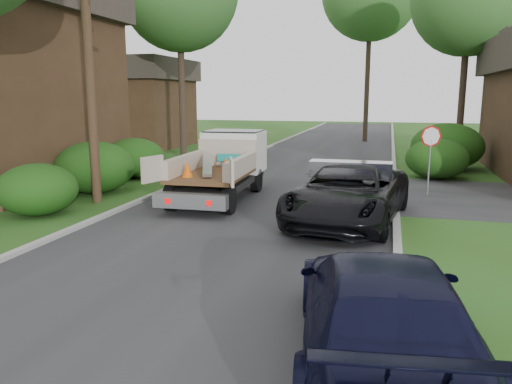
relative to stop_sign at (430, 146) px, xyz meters
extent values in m
plane|color=#2B4E16|center=(-5.20, -9.00, -1.78)|extent=(120.00, 120.00, 0.00)
cube|color=#28282B|center=(-5.20, 1.00, -1.77)|extent=(8.00, 90.00, 0.02)
cube|color=#9E9E99|center=(-9.30, 1.00, -1.72)|extent=(0.20, 90.00, 0.12)
cube|color=#9E9E99|center=(-1.10, 1.00, -1.72)|extent=(0.20, 90.00, 0.12)
cylinder|color=slate|center=(0.00, 0.00, -0.78)|extent=(0.06, 0.06, 2.00)
cylinder|color=#B20A0A|center=(0.00, 0.00, 0.32)|extent=(0.71, 0.32, 0.76)
cylinder|color=#382619|center=(-10.70, -4.00, 3.22)|extent=(0.30, 0.30, 10.00)
cube|color=#3A2617|center=(-18.70, 13.00, 0.47)|extent=(7.00, 7.00, 4.50)
cube|color=#332B26|center=(-18.70, 13.00, 3.42)|extent=(7.56, 7.56, 1.40)
cube|color=#332B26|center=(-18.70, 13.00, 4.12)|extent=(1.05, 7.56, 0.20)
ellipsoid|color=#16410F|center=(-11.40, -6.00, -1.01)|extent=(2.34, 2.34, 1.53)
ellipsoid|color=#16410F|center=(-11.70, -2.50, -0.84)|extent=(2.86, 2.86, 1.87)
ellipsoid|color=#16410F|center=(-12.00, 1.00, -0.93)|extent=(2.60, 2.60, 1.70)
ellipsoid|color=#16410F|center=(0.60, 4.00, -0.93)|extent=(2.60, 2.60, 1.70)
ellipsoid|color=#16410F|center=(1.30, 7.00, -0.67)|extent=(3.38, 3.38, 2.21)
cylinder|color=#2D2119|center=(-12.70, 8.00, 2.72)|extent=(0.36, 0.36, 9.00)
cylinder|color=#2D2119|center=(2.30, 11.00, 2.47)|extent=(0.36, 0.36, 8.50)
cylinder|color=#2D2119|center=(-19.20, 4.00, 2.72)|extent=(0.36, 0.36, 9.00)
cylinder|color=#2D2119|center=(-3.20, 21.00, 3.72)|extent=(0.36, 0.36, 11.00)
cylinder|color=black|center=(-7.87, -0.92, -1.35)|extent=(0.31, 0.87, 0.86)
cylinder|color=black|center=(-6.05, -0.87, -1.35)|extent=(0.31, 0.87, 0.86)
cylinder|color=black|center=(-7.75, -4.56, -1.35)|extent=(0.31, 0.87, 0.86)
cylinder|color=black|center=(-5.94, -4.50, -1.35)|extent=(0.31, 0.87, 0.86)
cube|color=black|center=(-6.90, -2.62, -1.18)|extent=(2.09, 5.61, 0.23)
cube|color=silver|center=(-6.97, -0.61, -0.34)|extent=(2.16, 1.79, 1.48)
cube|color=black|center=(-6.97, -0.61, 0.18)|extent=(2.01, 1.64, 0.53)
cube|color=#472D19|center=(-6.88, -3.29, -0.82)|extent=(2.21, 3.51, 0.11)
cube|color=beige|center=(-6.94, -1.56, -0.29)|extent=(2.11, 0.16, 0.96)
cube|color=beige|center=(-7.84, -3.32, -0.49)|extent=(0.34, 3.26, 0.57)
cube|color=beige|center=(-5.93, -3.26, -0.49)|extent=(0.34, 3.26, 0.57)
cube|color=silver|center=(-6.82, -5.34, -1.25)|extent=(2.21, 0.40, 0.43)
cube|color=#B20505|center=(-7.44, -5.53, -1.25)|extent=(0.15, 0.04, 0.15)
cube|color=#B20505|center=(-6.19, -5.49, -1.25)|extent=(0.15, 0.04, 0.15)
cube|color=beige|center=(-8.02, -5.24, -0.39)|extent=(0.34, 0.84, 0.77)
cube|color=beige|center=(-5.63, -5.16, -0.39)|extent=(0.39, 0.83, 0.77)
cube|color=silver|center=(-7.08, -3.20, -0.50)|extent=(1.11, 2.43, 0.44)
cone|color=#F2590A|center=(-7.38, -4.16, -0.52)|extent=(0.35, 0.35, 0.48)
cone|color=#F2590A|center=(-6.61, -2.70, -0.52)|extent=(0.35, 0.35, 0.48)
cube|color=#148C84|center=(-6.69, -1.80, -0.43)|extent=(1.05, 0.13, 0.27)
imported|color=black|center=(-2.43, -4.50, -0.96)|extent=(3.52, 6.18, 1.63)
imported|color=black|center=(-1.40, -12.09, -1.02)|extent=(2.79, 5.47, 1.52)
camera|label=1|loc=(-1.42, -18.33, 1.71)|focal=35.00mm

